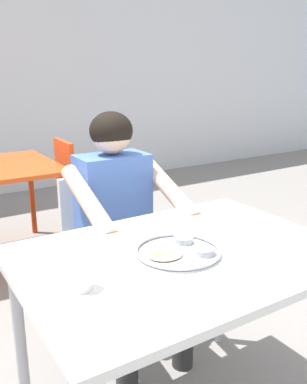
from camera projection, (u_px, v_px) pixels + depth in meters
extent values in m
cube|color=white|center=(182.00, 256.00, 1.47)|extent=(1.12, 0.81, 0.03)
cylinder|color=#B2B2B7|center=(21.00, 344.00, 1.60)|extent=(0.04, 0.04, 0.72)
cylinder|color=#B2B2B7|center=(221.00, 278.00, 2.11)|extent=(0.04, 0.04, 0.72)
cylinder|color=#B7BABF|center=(178.00, 253.00, 1.45)|extent=(0.30, 0.30, 0.01)
torus|color=#B7BABF|center=(178.00, 250.00, 1.44)|extent=(0.30, 0.30, 0.01)
cylinder|color=#B2B5BA|center=(204.00, 251.00, 1.43)|extent=(0.07, 0.07, 0.02)
cylinder|color=#9E4714|center=(204.00, 250.00, 1.43)|extent=(0.06, 0.06, 0.01)
cylinder|color=#B2B5BA|center=(183.00, 240.00, 1.53)|extent=(0.07, 0.07, 0.02)
cylinder|color=#C65119|center=(183.00, 238.00, 1.53)|extent=(0.06, 0.06, 0.01)
ellipsoid|color=#E5C689|center=(165.00, 254.00, 1.42)|extent=(0.13, 0.11, 0.01)
ellipsoid|color=#E1BE7F|center=(163.00, 251.00, 1.43)|extent=(0.09, 0.07, 0.01)
cylinder|color=white|center=(80.00, 275.00, 1.20)|extent=(0.07, 0.07, 0.09)
cylinder|color=#593319|center=(80.00, 266.00, 1.19)|extent=(0.06, 0.06, 0.02)
cube|color=silver|center=(110.00, 259.00, 2.20)|extent=(0.41, 0.40, 0.04)
cube|color=silver|center=(94.00, 210.00, 2.29)|extent=(0.39, 0.04, 0.40)
cylinder|color=silver|center=(153.00, 300.00, 2.21)|extent=(0.03, 0.03, 0.39)
cylinder|color=silver|center=(96.00, 319.00, 2.05)|extent=(0.03, 0.03, 0.39)
cylinder|color=silver|center=(125.00, 276.00, 2.47)|extent=(0.03, 0.03, 0.39)
cylinder|color=silver|center=(72.00, 291.00, 2.31)|extent=(0.03, 0.03, 0.39)
cylinder|color=#303030|center=(183.00, 326.00, 1.96)|extent=(0.10, 0.10, 0.43)
cylinder|color=#303030|center=(160.00, 260.00, 2.05)|extent=(0.12, 0.40, 0.12)
cylinder|color=#303030|center=(126.00, 347.00, 1.81)|extent=(0.10, 0.10, 0.43)
cylinder|color=#303030|center=(105.00, 275.00, 1.90)|extent=(0.12, 0.40, 0.12)
cube|color=#4C72C6|center=(113.00, 205.00, 2.07)|extent=(0.34, 0.20, 0.50)
cylinder|color=beige|center=(168.00, 188.00, 2.00)|extent=(0.08, 0.45, 0.25)
cylinder|color=beige|center=(88.00, 201.00, 1.79)|extent=(0.08, 0.45, 0.25)
sphere|color=beige|center=(111.00, 134.00, 1.97)|extent=(0.19, 0.19, 0.19)
ellipsoid|color=black|center=(111.00, 131.00, 1.97)|extent=(0.21, 0.20, 0.18)
cylinder|color=#B33D14|center=(65.00, 222.00, 2.95)|extent=(0.04, 0.04, 0.68)
cylinder|color=#B33D14|center=(32.00, 195.00, 3.58)|extent=(0.04, 0.04, 0.68)
cube|color=#ED4819|center=(87.00, 186.00, 3.45)|extent=(0.40, 0.40, 0.04)
cube|color=#ED4819|center=(64.00, 164.00, 3.31)|extent=(0.05, 0.37, 0.37)
cylinder|color=#ED4819|center=(98.00, 205.00, 3.72)|extent=(0.03, 0.03, 0.43)
cylinder|color=#ED4819|center=(113.00, 215.00, 3.47)|extent=(0.03, 0.03, 0.43)
cylinder|color=#ED4819|center=(64.00, 211.00, 3.57)|extent=(0.03, 0.03, 0.43)
cylinder|color=#ED4819|center=(77.00, 222.00, 3.31)|extent=(0.03, 0.03, 0.43)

